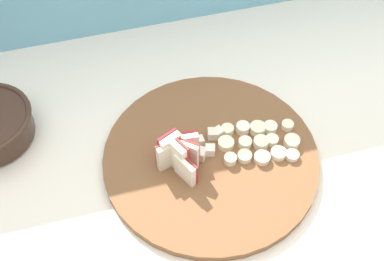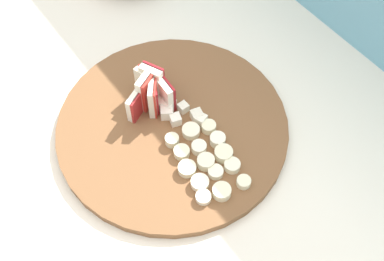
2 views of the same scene
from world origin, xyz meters
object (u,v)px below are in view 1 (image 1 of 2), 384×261
cutting_board (211,158)px  banana_slice_rows (258,141)px  apple_wedge_fan (179,154)px  apple_dice_pile (201,147)px

cutting_board → banana_slice_rows: bearing=2.2°
apple_wedge_fan → banana_slice_rows: bearing=1.8°
apple_dice_pile → banana_slice_rows: 0.10m
cutting_board → apple_dice_pile: bearing=130.0°
apple_dice_pile → banana_slice_rows: apple_dice_pile is taller
apple_wedge_fan → apple_dice_pile: bearing=21.2°
apple_wedge_fan → cutting_board: bearing=1.1°
cutting_board → apple_dice_pile: apple_dice_pile is taller
cutting_board → banana_slice_rows: (0.09, 0.00, 0.01)m
cutting_board → apple_wedge_fan: (-0.06, -0.00, 0.04)m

